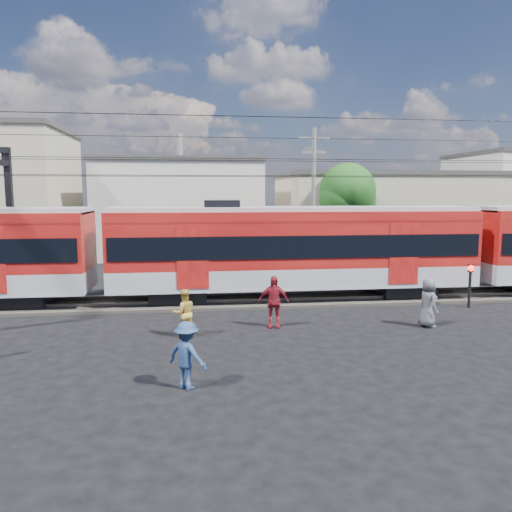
# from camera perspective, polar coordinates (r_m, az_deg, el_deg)

# --- Properties ---
(ground) EXTENTS (120.00, 120.00, 0.00)m
(ground) POSITION_cam_1_polar(r_m,az_deg,el_deg) (14.51, -3.02, -12.07)
(ground) COLOR black
(ground) RESTS_ON ground
(track_bed) EXTENTS (70.00, 3.40, 0.12)m
(track_bed) POSITION_cam_1_polar(r_m,az_deg,el_deg) (22.19, -4.51, -5.08)
(track_bed) COLOR #2D2823
(track_bed) RESTS_ON ground
(rail_near) EXTENTS (70.00, 0.12, 0.12)m
(rail_near) POSITION_cam_1_polar(r_m,az_deg,el_deg) (21.43, -4.42, -5.20)
(rail_near) COLOR #59544C
(rail_near) RESTS_ON track_bed
(rail_far) EXTENTS (70.00, 0.12, 0.12)m
(rail_far) POSITION_cam_1_polar(r_m,az_deg,el_deg) (22.90, -4.59, -4.39)
(rail_far) COLOR #59544C
(rail_far) RESTS_ON track_bed
(commuter_train) EXTENTS (50.30, 3.08, 4.17)m
(commuter_train) POSITION_cam_1_polar(r_m,az_deg,el_deg) (22.27, 4.89, 1.06)
(commuter_train) COLOR black
(commuter_train) RESTS_ON ground
(catenary) EXTENTS (70.00, 9.30, 7.52)m
(catenary) POSITION_cam_1_polar(r_m,az_deg,el_deg) (22.99, -26.91, 7.33)
(catenary) COLOR black
(catenary) RESTS_ON ground
(building_midwest) EXTENTS (12.24, 12.24, 7.30)m
(building_midwest) POSITION_cam_1_polar(r_m,az_deg,el_deg) (40.68, -8.62, 5.58)
(building_midwest) COLOR beige
(building_midwest) RESTS_ON ground
(building_mideast) EXTENTS (16.32, 10.20, 6.30)m
(building_mideast) POSITION_cam_1_polar(r_m,az_deg,el_deg) (40.55, 14.59, 4.72)
(building_mideast) COLOR tan
(building_mideast) RESTS_ON ground
(utility_pole_mid) EXTENTS (1.80, 0.24, 8.50)m
(utility_pole_mid) POSITION_cam_1_polar(r_m,az_deg,el_deg) (29.49, 6.58, 6.71)
(utility_pole_mid) COLOR slate
(utility_pole_mid) RESTS_ON ground
(tree_near) EXTENTS (3.82, 3.64, 6.72)m
(tree_near) POSITION_cam_1_polar(r_m,az_deg,el_deg) (33.33, 10.68, 6.91)
(tree_near) COLOR #382619
(tree_near) RESTS_ON ground
(pedestrian_b) EXTENTS (0.90, 0.77, 1.62)m
(pedestrian_b) POSITION_cam_1_polar(r_m,az_deg,el_deg) (16.92, -8.22, -6.45)
(pedestrian_b) COLOR gold
(pedestrian_b) RESTS_ON ground
(pedestrian_c) EXTENTS (1.25, 1.15, 1.69)m
(pedestrian_c) POSITION_cam_1_polar(r_m,az_deg,el_deg) (12.55, -7.92, -11.17)
(pedestrian_c) COLOR navy
(pedestrian_c) RESTS_ON ground
(pedestrian_d) EXTENTS (1.15, 0.60, 1.87)m
(pedestrian_d) POSITION_cam_1_polar(r_m,az_deg,el_deg) (17.83, 2.01, -5.24)
(pedestrian_d) COLOR maroon
(pedestrian_d) RESTS_ON ground
(pedestrian_e) EXTENTS (0.70, 0.94, 1.76)m
(pedestrian_e) POSITION_cam_1_polar(r_m,az_deg,el_deg) (18.95, 19.07, -5.07)
(pedestrian_e) COLOR #4D4E52
(pedestrian_e) RESTS_ON ground
(crossing_signal) EXTENTS (0.27, 0.27, 1.85)m
(crossing_signal) POSITION_cam_1_polar(r_m,az_deg,el_deg) (22.63, 23.28, -2.27)
(crossing_signal) COLOR black
(crossing_signal) RESTS_ON ground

